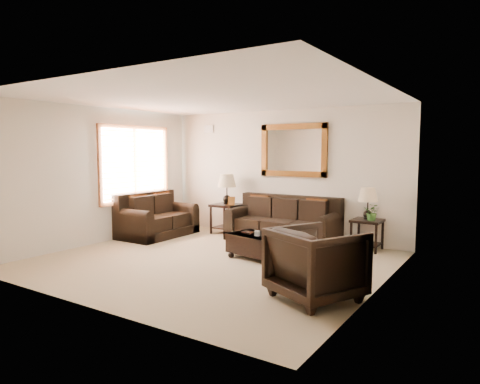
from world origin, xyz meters
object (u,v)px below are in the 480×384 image
Objects in this scene: sofa at (284,225)px; armchair at (316,260)px; end_table_left at (227,195)px; loveseat at (156,220)px; coffee_table at (262,244)px; end_table_right at (368,210)px.

sofa is 2.26× the size of armchair.
end_table_left is (-1.47, 0.10, 0.53)m from sofa.
armchair is at bearing -112.38° from loveseat.
coffee_table is 2.09m from armchair.
armchair is at bearing -85.37° from end_table_right.
end_table_right is 2.14m from coffee_table.
armchair is (0.24, -2.98, -0.26)m from end_table_right.
end_table_left is 2.47m from coffee_table.
loveseat reaches higher than coffee_table.
end_table_left is at bearing -14.83° from armchair.
end_table_left is 3.13m from end_table_right.
end_table_right is 1.18× the size of armchair.
end_table_right reaches higher than sofa.
coffee_table is at bearing -129.41° from end_table_right.
sofa is 1.56m from end_table_left.
end_table_left reaches higher than sofa.
sofa is 1.69× the size of end_table_left.
coffee_table is at bearing -15.06° from armchair.
coffee_table is 1.30× the size of armchair.
end_table_left is at bearing 176.09° from sofa.
loveseat is (-2.60, -0.99, 0.01)m from sofa.
armchair is at bearing -29.80° from coffee_table.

